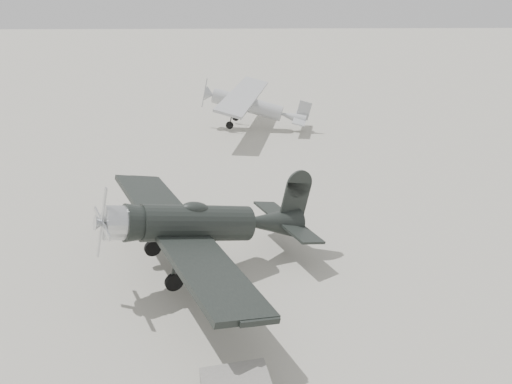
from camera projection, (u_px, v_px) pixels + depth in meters
ground at (229, 248)px, 19.00m from camera, size 160.00×160.00×0.00m
lowwing_monoplane at (207, 224)px, 16.91m from camera, size 8.12×10.29×3.43m
highwing_monoplane at (252, 102)px, 32.77m from camera, size 7.17×10.04×2.83m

